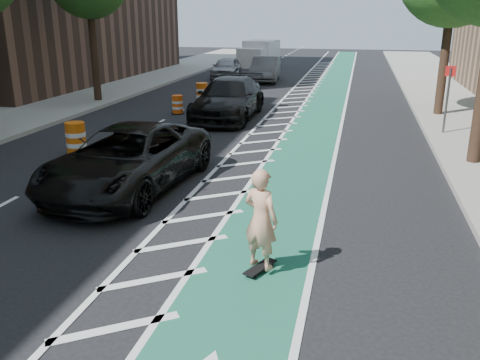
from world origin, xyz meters
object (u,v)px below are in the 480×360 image
(skateboarder, at_px, (261,219))
(suv_far, at_px, (229,99))
(suv_near, at_px, (128,159))
(barrel_a, at_px, (76,140))

(skateboarder, bearing_deg, suv_far, -50.02)
(skateboarder, xyz_separation_m, suv_near, (-4.00, 3.52, -0.19))
(skateboarder, relative_size, suv_near, 0.31)
(suv_near, xyz_separation_m, suv_far, (0.16, 9.34, 0.05))
(skateboarder, height_order, barrel_a, skateboarder)
(suv_far, xyz_separation_m, barrel_a, (-3.12, -6.77, -0.34))
(suv_far, bearing_deg, barrel_a, -115.38)
(skateboarder, distance_m, suv_near, 5.33)
(suv_far, height_order, barrel_a, suv_far)
(suv_near, height_order, suv_far, suv_far)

